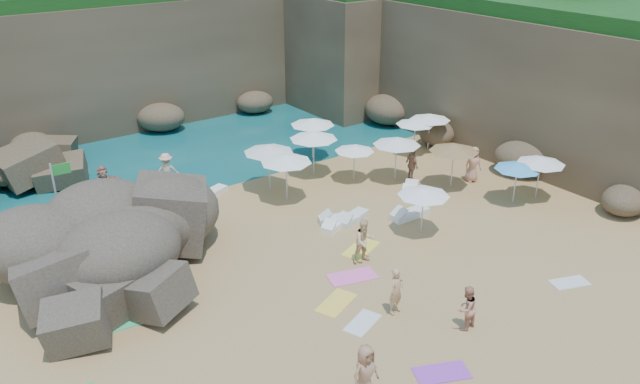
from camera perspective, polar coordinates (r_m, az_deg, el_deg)
ground at (r=25.05m, az=0.37°, el=-7.60°), size 120.00×120.00×0.00m
seawater at (r=50.49m, az=-20.55°, el=7.65°), size 120.00×120.00×0.00m
cliff_back at (r=45.48m, az=-16.97°, el=11.64°), size 44.00×8.00×8.00m
cliff_right at (r=41.43m, az=15.32°, el=10.64°), size 8.00×30.00×8.00m
cliff_corner at (r=48.36m, az=2.51°, el=13.36°), size 10.00×12.00×8.00m
rock_outcrop at (r=25.28m, az=-17.30°, el=-8.54°), size 9.76×8.46×3.29m
flag_pole at (r=27.72m, az=-22.71°, el=-0.32°), size 0.79×0.10×4.02m
parasol_0 at (r=31.74m, az=-4.73°, el=3.97°), size 2.57×2.57×2.43m
parasol_1 at (r=35.87m, az=-0.70°, el=6.45°), size 2.54×2.54×2.40m
parasol_2 at (r=32.90m, az=3.17°, el=4.02°), size 2.10×2.10×1.99m
parasol_3 at (r=33.46m, az=-0.59°, el=5.19°), size 2.60×2.60×2.46m
parasol_4 at (r=37.03m, az=8.73°, el=6.38°), size 2.28×2.28×2.15m
parasol_5 at (r=30.45m, az=-3.13°, el=3.08°), size 2.55×2.55×2.41m
parasol_6 at (r=32.57m, az=12.17°, el=3.99°), size 2.54×2.54×2.40m
parasol_7 at (r=37.70m, az=10.04°, el=6.79°), size 2.41×2.41×2.28m
parasol_8 at (r=33.02m, az=7.04°, el=4.61°), size 2.52×2.52×2.38m
parasol_9 at (r=27.65m, az=9.47°, el=0.02°), size 2.32×2.32×2.19m
parasol_10 at (r=31.72m, az=17.63°, el=2.28°), size 2.23×2.23×2.11m
parasol_11 at (r=32.49m, az=19.56°, el=2.75°), size 2.36×2.36×2.23m
lounger_0 at (r=32.11m, az=-9.90°, el=-0.10°), size 1.95×1.23×0.29m
lounger_1 at (r=29.03m, az=1.75°, el=-2.48°), size 2.00×1.30×0.30m
lounger_2 at (r=29.16m, az=3.01°, el=-2.38°), size 2.00×1.17×0.30m
lounger_3 at (r=28.62m, az=1.46°, el=-2.92°), size 1.85×1.22×0.27m
lounger_4 at (r=29.76m, az=8.23°, el=-2.01°), size 2.03×0.73×0.31m
lounger_5 at (r=32.39m, az=8.25°, el=0.26°), size 1.98×1.80×0.31m
towel_4 at (r=23.42m, az=1.49°, el=-10.10°), size 1.95×1.48×0.03m
towel_5 at (r=22.47m, az=3.91°, el=-11.84°), size 1.70×1.26×0.03m
towel_6 at (r=20.74m, az=11.07°, el=-15.92°), size 1.94×1.49×0.03m
towel_9 at (r=24.96m, az=2.95°, el=-7.72°), size 2.10×1.44×0.03m
towel_11 at (r=23.53m, az=-17.98°, el=-11.30°), size 2.04×1.19×0.03m
towel_12 at (r=26.89m, az=3.75°, el=-5.20°), size 2.08×1.56×0.03m
towel_13 at (r=26.43m, az=21.85°, el=-7.69°), size 1.65×1.22×0.03m
person_stand_1 at (r=22.30m, az=13.25°, el=-10.30°), size 0.86×0.70×1.66m
person_stand_2 at (r=33.27m, az=-13.83°, el=1.92°), size 1.32×0.92×1.88m
person_stand_3 at (r=33.41m, az=8.42°, el=2.47°), size 0.70×1.17×1.87m
person_stand_4 at (r=34.03m, az=13.81°, el=2.48°), size 1.05×0.75×1.93m
person_stand_5 at (r=32.59m, az=-19.15°, el=0.73°), size 1.79×0.82×1.86m
person_lie_4 at (r=22.99m, az=6.89°, el=-10.44°), size 0.96×1.86×0.42m
person_lie_5 at (r=25.81m, az=4.04°, el=-5.70°), size 1.24×2.02×0.71m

